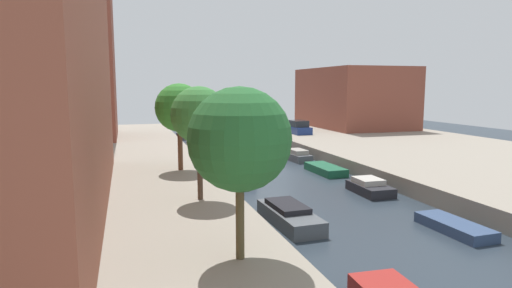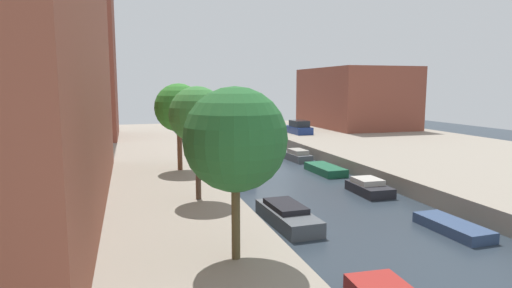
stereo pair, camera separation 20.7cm
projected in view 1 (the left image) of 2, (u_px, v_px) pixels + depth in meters
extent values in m
plane|color=#28333D|center=(273.00, 172.00, 31.29)|extent=(84.00, 84.00, 0.00)
cube|color=gray|center=(46.00, 178.00, 26.91)|extent=(20.00, 64.00, 1.00)
cube|color=gray|center=(445.00, 156.00, 35.54)|extent=(20.00, 64.00, 1.00)
cube|color=brown|center=(58.00, 23.00, 41.65)|extent=(10.00, 10.41, 22.44)
cube|color=brown|center=(353.00, 98.00, 55.35)|extent=(10.00, 15.04, 7.45)
cylinder|color=brown|center=(240.00, 217.00, 13.00)|extent=(0.26, 0.26, 2.58)
sphere|color=#26672E|center=(240.00, 139.00, 12.68)|extent=(3.12, 3.12, 3.12)
cylinder|color=#4D392B|center=(200.00, 167.00, 19.85)|extent=(0.25, 0.25, 3.03)
sphere|color=#388239|center=(199.00, 115.00, 19.53)|extent=(2.58, 2.58, 2.58)
cylinder|color=brown|center=(180.00, 147.00, 26.87)|extent=(0.31, 0.31, 2.85)
sphere|color=#32832C|center=(179.00, 108.00, 26.54)|extent=(2.98, 2.98, 2.98)
cube|color=navy|center=(297.00, 130.00, 47.73)|extent=(1.92, 4.15, 0.77)
cube|color=#1E2328|center=(298.00, 124.00, 47.35)|extent=(1.65, 2.30, 0.69)
cube|color=#4C5156|center=(290.00, 217.00, 19.50)|extent=(1.74, 4.53, 0.67)
cube|color=black|center=(287.00, 206.00, 19.71)|extent=(1.43, 2.51, 0.24)
cube|color=#33476B|center=(240.00, 177.00, 28.09)|extent=(1.37, 3.35, 0.70)
cube|color=black|center=(239.00, 169.00, 28.09)|extent=(1.12, 1.86, 0.29)
cube|color=maroon|center=(217.00, 158.00, 36.08)|extent=(1.72, 3.22, 0.46)
cube|color=beige|center=(195.00, 146.00, 43.18)|extent=(1.23, 3.76, 0.55)
cube|color=gray|center=(195.00, 141.00, 43.07)|extent=(1.04, 2.07, 0.39)
cube|color=#4C5156|center=(183.00, 136.00, 51.55)|extent=(1.40, 4.33, 0.54)
cube|color=gray|center=(183.00, 133.00, 51.75)|extent=(1.18, 2.39, 0.24)
cube|color=#33476B|center=(454.00, 227.00, 18.51)|extent=(1.47, 3.54, 0.46)
cube|color=#232328|center=(370.00, 189.00, 25.04)|extent=(1.69, 3.06, 0.56)
cube|color=#B2ADA3|center=(368.00, 181.00, 25.21)|extent=(1.41, 1.69, 0.31)
cube|color=#195638|center=(325.00, 169.00, 30.97)|extent=(1.70, 3.92, 0.54)
cube|color=#4C5156|center=(296.00, 157.00, 36.30)|extent=(1.54, 3.60, 0.60)
cube|color=gray|center=(298.00, 152.00, 35.95)|extent=(1.25, 2.00, 0.36)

